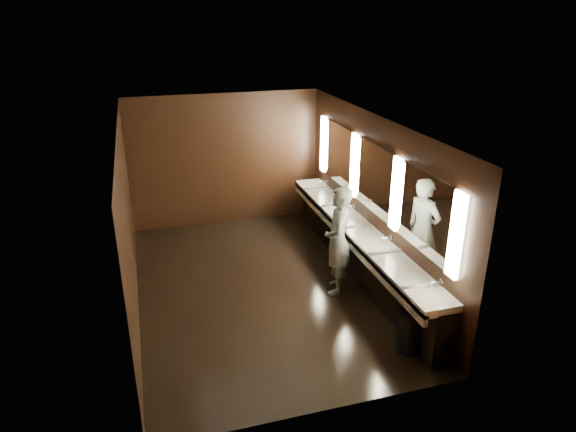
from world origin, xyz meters
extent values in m
plane|color=black|center=(0.00, 0.00, 0.00)|extent=(6.00, 6.00, 0.00)
cube|color=#2D2D2B|center=(0.00, 0.00, 2.80)|extent=(4.00, 6.00, 0.02)
cube|color=black|center=(0.00, 3.00, 1.40)|extent=(4.00, 0.02, 2.80)
cube|color=black|center=(0.00, -3.00, 1.40)|extent=(4.00, 0.02, 2.80)
cube|color=black|center=(-2.00, 0.00, 1.40)|extent=(0.02, 6.00, 2.80)
cube|color=black|center=(2.00, 0.00, 1.40)|extent=(0.02, 6.00, 2.80)
cube|color=black|center=(1.82, 0.00, 0.40)|extent=(0.36, 5.40, 0.81)
cube|color=white|center=(1.73, 0.00, 0.85)|extent=(0.55, 5.40, 0.12)
cube|color=white|center=(1.48, 0.00, 0.77)|extent=(0.06, 5.40, 0.18)
cylinder|color=silver|center=(1.91, -2.20, 0.99)|extent=(0.18, 0.04, 0.04)
cylinder|color=silver|center=(1.91, -0.73, 0.99)|extent=(0.18, 0.04, 0.04)
cylinder|color=silver|center=(1.91, 0.73, 0.99)|extent=(0.18, 0.04, 0.04)
cylinder|color=silver|center=(1.91, 2.20, 0.99)|extent=(0.18, 0.04, 0.04)
cube|color=#FAF0C8|center=(1.97, -2.40, 1.75)|extent=(0.06, 0.22, 1.15)
cube|color=white|center=(1.99, -1.60, 1.75)|extent=(0.03, 1.32, 1.15)
cube|color=#FAF0C8|center=(1.97, -0.80, 1.75)|extent=(0.06, 0.23, 1.15)
cube|color=white|center=(1.99, 0.00, 1.75)|extent=(0.03, 1.32, 1.15)
cube|color=#FAF0C8|center=(1.97, 0.80, 1.75)|extent=(0.06, 0.23, 1.15)
cube|color=white|center=(1.99, 1.60, 1.75)|extent=(0.03, 1.32, 1.15)
cube|color=#FAF0C8|center=(1.97, 2.40, 1.75)|extent=(0.06, 0.22, 1.15)
imported|color=#8BB8CF|center=(1.20, -0.43, 0.91)|extent=(0.65, 0.77, 1.81)
cylinder|color=black|center=(1.58, -2.21, 0.30)|extent=(0.39, 0.39, 0.59)
camera|label=1|loc=(-1.71, -7.40, 4.41)|focal=32.00mm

